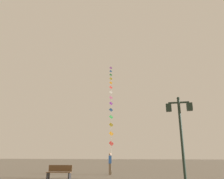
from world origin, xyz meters
The scene contains 5 objects.
ground_plane centered at (0.00, 20.00, 0.00)m, with size 160.00×160.00×0.00m, color #756B5B.
twin_lantern_lamp_post centered at (2.48, 9.84, 3.11)m, with size 1.33×0.28×4.48m.
kite_train centered at (-4.97, 26.53, 9.11)m, with size 4.09×16.41×16.98m.
kite_flyer centered at (-2.77, 16.52, 0.90)m, with size 0.32×0.63×1.71m.
park_bench centered at (-5.17, 12.21, 0.45)m, with size 1.63×0.58×0.89m.
Camera 1 is at (1.49, -1.91, 1.48)m, focal length 35.17 mm.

